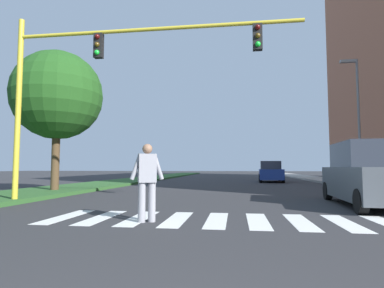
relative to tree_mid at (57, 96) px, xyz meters
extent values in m
plane|color=#2D2D30|center=(7.83, 16.82, -4.54)|extent=(140.00, 140.00, 0.00)
cube|color=silver|center=(4.23, -6.49, -4.54)|extent=(0.45, 2.20, 0.01)
cube|color=silver|center=(5.13, -6.49, -4.54)|extent=(0.45, 2.20, 0.01)
cube|color=silver|center=(6.03, -6.49, -4.54)|extent=(0.45, 2.20, 0.01)
cube|color=silver|center=(6.93, -6.49, -4.54)|extent=(0.45, 2.20, 0.01)
cube|color=silver|center=(7.83, -6.49, -4.54)|extent=(0.45, 2.20, 0.01)
cube|color=silver|center=(8.73, -6.49, -4.54)|extent=(0.45, 2.20, 0.01)
cube|color=silver|center=(9.63, -6.49, -4.54)|extent=(0.45, 2.20, 0.01)
cube|color=silver|center=(10.53, -6.49, -4.54)|extent=(0.45, 2.20, 0.01)
cube|color=#2D5B28|center=(-0.34, 14.82, -4.47)|extent=(3.57, 64.00, 0.15)
cylinder|color=#4C3823|center=(0.00, 0.00, -2.81)|extent=(0.36, 0.36, 3.16)
sphere|color=#1E4C19|center=(0.00, 0.00, 0.02)|extent=(4.15, 4.15, 4.15)
cube|color=#9E9991|center=(16.02, 14.82, -4.47)|extent=(3.00, 64.00, 0.15)
cylinder|color=gold|center=(1.14, -4.18, -1.39)|extent=(0.18, 0.18, 6.00)
cylinder|color=gold|center=(5.74, -4.18, 1.01)|extent=(9.19, 0.12, 0.12)
cube|color=black|center=(3.90, -4.18, 0.56)|extent=(0.28, 0.20, 0.80)
sphere|color=#4C0C0C|center=(3.90, -4.30, 0.82)|extent=(0.16, 0.16, 0.16)
sphere|color=#4C380F|center=(3.90, -4.30, 0.56)|extent=(0.16, 0.16, 0.16)
sphere|color=#19D833|center=(3.90, -4.30, 0.30)|extent=(0.16, 0.16, 0.16)
cube|color=black|center=(8.96, -4.18, 0.56)|extent=(0.28, 0.20, 0.80)
sphere|color=#4C0C0C|center=(8.96, -4.30, 0.82)|extent=(0.16, 0.16, 0.16)
sphere|color=#4C380F|center=(8.96, -4.30, 0.56)|extent=(0.16, 0.16, 0.16)
sphere|color=#19D833|center=(8.96, -4.30, 0.30)|extent=(0.16, 0.16, 0.16)
cylinder|color=slate|center=(15.52, 6.10, -0.64)|extent=(0.14, 0.14, 7.50)
cube|color=gray|center=(15.02, 6.10, 3.01)|extent=(0.90, 0.24, 0.16)
cylinder|color=gray|center=(6.45, -6.91, -4.12)|extent=(0.21, 0.21, 0.85)
cylinder|color=gray|center=(6.25, -7.00, -4.12)|extent=(0.21, 0.21, 0.85)
cube|color=gray|center=(6.35, -6.95, -3.38)|extent=(0.45, 0.38, 0.62)
cylinder|color=gray|center=(6.57, -6.85, -3.35)|extent=(0.28, 0.19, 0.58)
cylinder|color=gray|center=(6.13, -7.05, -3.35)|extent=(0.28, 0.19, 0.58)
sphere|color=#8C664C|center=(6.35, -6.95, -2.96)|extent=(0.29, 0.29, 0.22)
cube|color=#474C51|center=(12.34, -3.36, -3.84)|extent=(2.16, 4.70, 0.96)
cube|color=#2D333D|center=(12.35, -3.13, -2.97)|extent=(1.82, 2.62, 0.79)
cylinder|color=black|center=(11.36, -5.16, -4.22)|extent=(0.26, 0.65, 0.64)
cylinder|color=black|center=(13.31, -1.56, -4.22)|extent=(0.26, 0.65, 0.64)
cylinder|color=black|center=(11.58, -1.46, -4.22)|extent=(0.26, 0.65, 0.64)
cube|color=navy|center=(11.07, 12.85, -3.92)|extent=(2.07, 4.60, 0.80)
cube|color=#2D333D|center=(11.09, 13.08, -3.19)|extent=(1.71, 2.12, 0.66)
cylinder|color=black|center=(11.79, 11.01, -4.22)|extent=(0.26, 0.65, 0.64)
cylinder|color=black|center=(10.15, 11.10, -4.22)|extent=(0.26, 0.65, 0.64)
cylinder|color=black|center=(12.00, 14.61, -4.22)|extent=(0.26, 0.65, 0.64)
cylinder|color=black|center=(10.36, 14.70, -4.22)|extent=(0.26, 0.65, 0.64)
camera|label=1|loc=(8.26, -13.69, -3.37)|focal=29.72mm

